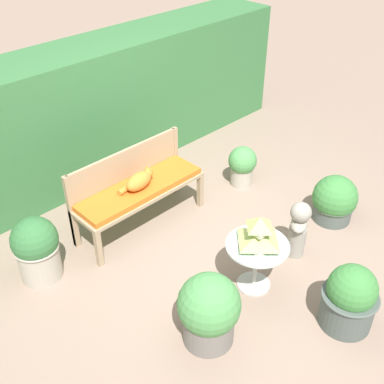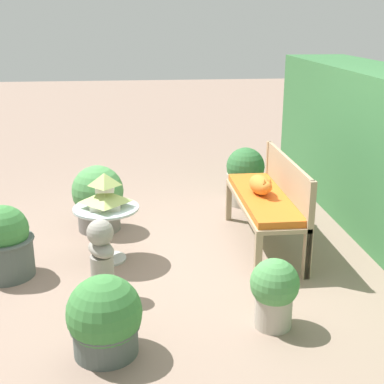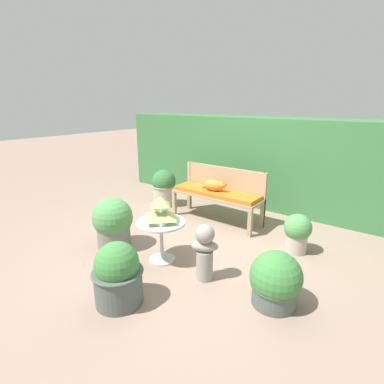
# 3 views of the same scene
# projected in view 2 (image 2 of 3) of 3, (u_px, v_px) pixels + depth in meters

# --- Properties ---
(ground) EXTENTS (30.00, 30.00, 0.00)m
(ground) POSITION_uv_depth(u_px,v_px,m) (173.00, 259.00, 5.10)
(ground) COLOR gray
(garden_bench) EXTENTS (1.55, 0.49, 0.54)m
(garden_bench) POSITION_uv_depth(u_px,v_px,m) (264.00, 202.00, 5.28)
(garden_bench) COLOR tan
(garden_bench) RESTS_ON ground
(bench_backrest) EXTENTS (1.55, 0.06, 0.90)m
(bench_backrest) POSITION_uv_depth(u_px,v_px,m) (287.00, 182.00, 5.24)
(bench_backrest) COLOR tan
(bench_backrest) RESTS_ON ground
(cat) EXTENTS (0.47, 0.24, 0.21)m
(cat) POSITION_uv_depth(u_px,v_px,m) (261.00, 185.00, 5.25)
(cat) COLOR orange
(cat) RESTS_ON garden_bench
(patio_table) EXTENTS (0.61, 0.61, 0.53)m
(patio_table) POSITION_uv_depth(u_px,v_px,m) (107.00, 219.00, 4.97)
(patio_table) COLOR #B7B7B2
(patio_table) RESTS_ON ground
(pagoda_birdhouse) EXTENTS (0.37, 0.37, 0.33)m
(pagoda_birdhouse) POSITION_uv_depth(u_px,v_px,m) (105.00, 193.00, 4.89)
(pagoda_birdhouse) COLOR silver
(pagoda_birdhouse) RESTS_ON patio_table
(garden_bust) EXTENTS (0.35, 0.30, 0.67)m
(garden_bust) POSITION_uv_depth(u_px,v_px,m) (101.00, 255.00, 4.35)
(garden_bust) COLOR gray
(garden_bust) RESTS_ON ground
(potted_plant_bench_left) EXTENTS (0.52, 0.52, 0.57)m
(potted_plant_bench_left) POSITION_uv_depth(u_px,v_px,m) (105.00, 319.00, 3.62)
(potted_plant_bench_left) COLOR #4C5651
(potted_plant_bench_left) RESTS_ON ground
(potted_plant_path_edge) EXTENTS (0.46, 0.46, 0.71)m
(potted_plant_path_edge) POSITION_uv_depth(u_px,v_px,m) (245.00, 175.00, 6.51)
(potted_plant_path_edge) COLOR #ADA393
(potted_plant_path_edge) RESTS_ON ground
(potted_plant_table_far) EXTENTS (0.55, 0.55, 0.71)m
(potted_plant_table_far) POSITION_uv_depth(u_px,v_px,m) (98.00, 198.00, 5.72)
(potted_plant_table_far) COLOR slate
(potted_plant_table_far) RESTS_ON ground
(potted_plant_hedge_corner) EXTENTS (0.36, 0.36, 0.54)m
(potted_plant_hedge_corner) POSITION_uv_depth(u_px,v_px,m) (274.00, 291.00, 3.93)
(potted_plant_hedge_corner) COLOR #ADA393
(potted_plant_hedge_corner) RESTS_ON ground
(potted_plant_patio_mid) EXTENTS (0.52, 0.52, 0.66)m
(potted_plant_patio_mid) POSITION_uv_depth(u_px,v_px,m) (5.00, 243.00, 4.69)
(potted_plant_patio_mid) COLOR #4C5651
(potted_plant_patio_mid) RESTS_ON ground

